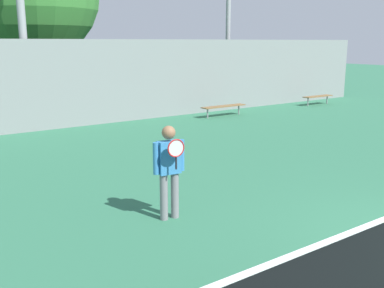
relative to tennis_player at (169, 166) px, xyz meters
The scene contains 4 objects.
tennis_player is the anchor object (origin of this frame).
bench_adjacent_court 16.25m from the tennis_player, 30.15° to the left, with size 1.83×0.40×0.45m.
bench_by_gate 11.41m from the tennis_player, 45.70° to the left, with size 2.13×0.40×0.45m.
back_fence 9.90m from the tennis_player, 74.12° to the left, with size 30.51×0.06×3.18m.
Camera 1 is at (-6.75, -2.76, 3.08)m, focal length 42.00 mm.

